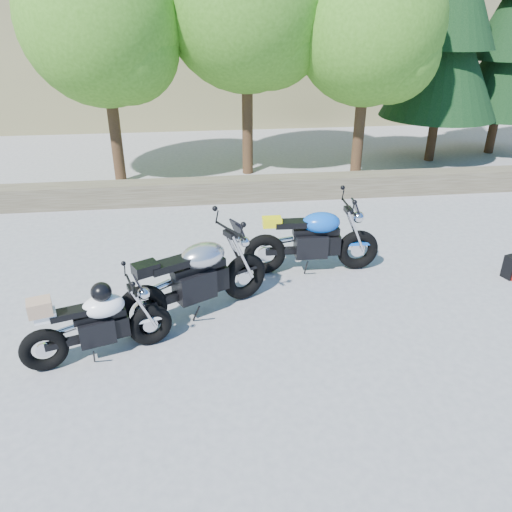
{
  "coord_description": "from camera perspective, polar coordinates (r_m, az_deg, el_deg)",
  "views": [
    {
      "loc": [
        -0.6,
        -5.41,
        3.93
      ],
      "look_at": [
        0.2,
        1.0,
        0.75
      ],
      "focal_mm": 35.0,
      "sensor_mm": 36.0,
      "label": 1
    }
  ],
  "objects": [
    {
      "name": "blue_bike",
      "position": [
        8.22,
        6.56,
        1.77
      ],
      "size": [
        2.26,
        0.72,
        1.14
      ],
      "rotation": [
        0.0,
        0.0,
        -0.02
      ],
      "color": "black",
      "rests_on": "ground"
    },
    {
      "name": "conifer_near",
      "position": [
        15.21,
        21.31,
        23.69
      ],
      "size": [
        3.17,
        3.17,
        7.06
      ],
      "color": "#382314",
      "rests_on": "ground"
    },
    {
      "name": "silver_bike",
      "position": [
        7.0,
        -6.82,
        -2.6
      ],
      "size": [
        2.17,
        1.27,
        1.19
      ],
      "rotation": [
        0.0,
        0.0,
        0.49
      ],
      "color": "black",
      "rests_on": "ground"
    },
    {
      "name": "ground",
      "position": [
        6.71,
        -0.65,
        -9.62
      ],
      "size": [
        90.0,
        90.0,
        0.0
      ],
      "primitive_type": "plane",
      "color": "gray",
      "rests_on": "ground"
    },
    {
      "name": "stone_wall",
      "position": [
        11.53,
        -3.79,
        7.55
      ],
      "size": [
        22.0,
        0.55,
        0.5
      ],
      "primitive_type": "cube",
      "color": "brown",
      "rests_on": "ground"
    },
    {
      "name": "tree_decid_mid",
      "position": [
        13.03,
        -0.53,
        26.7
      ],
      "size": [
        4.08,
        4.08,
        6.24
      ],
      "color": "#382314",
      "rests_on": "ground"
    },
    {
      "name": "conifer_far",
      "position": [
        16.83,
        27.23,
        21.36
      ],
      "size": [
        2.82,
        2.82,
        6.27
      ],
      "color": "#382314",
      "rests_on": "ground"
    },
    {
      "name": "tree_decid_right",
      "position": [
        13.08,
        13.25,
        23.71
      ],
      "size": [
        3.54,
        3.54,
        5.41
      ],
      "color": "#382314",
      "rests_on": "ground"
    },
    {
      "name": "tree_decid_left",
      "position": [
        12.68,
        -16.72,
        23.9
      ],
      "size": [
        3.67,
        3.67,
        5.62
      ],
      "color": "#382314",
      "rests_on": "ground"
    },
    {
      "name": "white_bike",
      "position": [
        6.46,
        -17.82,
        -7.25
      ],
      "size": [
        1.82,
        0.76,
        1.03
      ],
      "rotation": [
        0.0,
        0.0,
        0.3
      ],
      "color": "black",
      "rests_on": "ground"
    }
  ]
}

